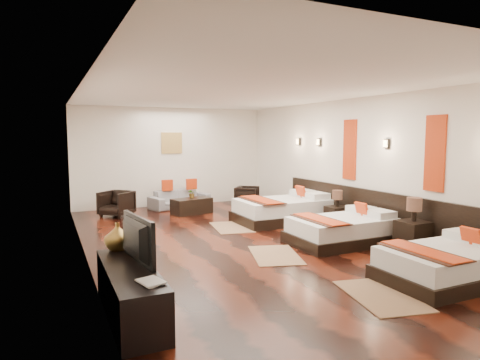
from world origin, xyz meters
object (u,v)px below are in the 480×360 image
armchair_right (247,196)px  table_plant (192,193)px  bed_near (449,264)px  nightstand_a (413,232)px  bed_mid (343,230)px  figurine (118,236)px  bed_far (283,210)px  book (141,284)px  tv (131,240)px  tv_console (130,292)px  coffee_table (192,206)px  armchair_left (116,204)px  sofa (180,199)px  nightstand_b (337,214)px

armchair_right → table_plant: table_plant is taller
bed_near → nightstand_a: nightstand_a is taller
bed_mid → figurine: size_ratio=5.52×
armchair_right → table_plant: 1.84m
bed_far → book: 6.04m
tv → table_plant: 6.05m
nightstand_a → tv_console: bearing=-172.9°
bed_far → nightstand_a: size_ratio=2.29×
bed_far → figurine: 5.14m
bed_mid → coffee_table: bed_mid is taller
armchair_right → bed_mid: bearing=-143.6°
figurine → armchair_right: bearing=50.1°
bed_far → armchair_left: size_ratio=3.06×
bed_mid → bed_far: 2.17m
bed_near → bed_mid: (0.00, 2.26, 0.01)m
nightstand_a → table_plant: bearing=114.9°
bed_near → figurine: 4.48m
tv_console → figurine: size_ratio=5.12×
nightstand_a → tv_console: (-4.95, -0.61, -0.05)m
coffee_table → table_plant: bearing=60.4°
bed_far → armchair_right: (0.19, 2.32, 0.00)m
sofa → table_plant: (0.03, -0.99, 0.28)m
sofa → coffee_table: size_ratio=1.70×
bed_near → tv: bearing=168.0°
armchair_left → figurine: bearing=-51.1°
book → armchair_right: 7.97m
book → coffee_table: bearing=67.5°
nightstand_a → nightstand_b: 2.10m
nightstand_a → figurine: nightstand_a is taller
tv_console → armchair_left: size_ratio=2.56×
nightstand_b → figurine: (-4.95, -1.91, 0.44)m
nightstand_b → figurine: figurine is taller
tv_console → table_plant: (2.60, 5.65, 0.25)m
sofa → bed_mid: bearing=-87.8°
nightstand_b → table_plant: nightstand_b is taller
nightstand_a → coffee_table: 5.52m
bed_mid → nightstand_b: size_ratio=2.37×
tv_console → table_plant: bearing=65.2°
bed_mid → nightstand_a: 1.21m
tv_console → book: book is taller
nightstand_b → tv: bearing=-152.7°
bed_near → coffee_table: size_ratio=1.87×
bed_far → tv_console: 5.61m
armchair_left → bed_mid: bearing=-5.4°
tv_console → coffee_table: tv_console is taller
bed_mid → book: bed_mid is taller
tv → table_plant: (2.55, 5.47, -0.29)m
figurine → table_plant: 5.51m
sofa → armchair_right: 1.91m
tv_console → figurine: 0.92m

